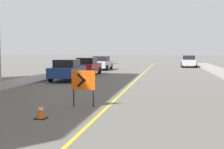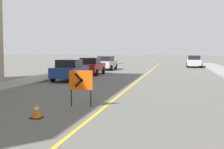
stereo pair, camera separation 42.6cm
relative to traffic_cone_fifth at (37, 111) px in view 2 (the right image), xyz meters
The scene contains 8 objects.
lane_stripe 14.04m from the traffic_cone_fifth, 82.70° to the left, with size 0.12×62.77×0.01m.
sidewalk_left 15.13m from the traffic_cone_fifth, 113.09° to the left, with size 2.49×62.77×0.13m.
traffic_cone_fifth is the anchor object (origin of this frame).
arrow_barricade_primary 2.67m from the traffic_cone_fifth, 71.87° to the left, with size 0.97×0.11×1.47m.
parked_car_curb_near 13.08m from the traffic_cone_fifth, 104.34° to the left, with size 1.94×4.34×1.59m.
parked_car_curb_mid 18.69m from the traffic_cone_fifth, 99.85° to the left, with size 1.94×4.32×1.59m.
parked_car_curb_far 25.93m from the traffic_cone_fifth, 97.50° to the left, with size 1.96×4.36×1.59m.
parked_car_opposite_side 33.87m from the traffic_cone_fifth, 78.21° to the left, with size 1.99×4.38×1.59m.
Camera 2 is at (2.77, 7.88, 2.28)m, focal length 50.00 mm.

